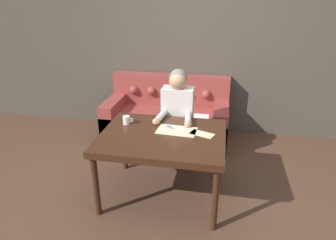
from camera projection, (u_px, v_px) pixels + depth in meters
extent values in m
plane|color=#4C3323|center=(174.00, 194.00, 3.31)|extent=(16.00, 16.00, 0.00)
cube|color=#474238|center=(195.00, 47.00, 4.44)|extent=(8.00, 0.06, 2.60)
cube|color=#381E11|center=(163.00, 138.00, 3.04)|extent=(1.26, 0.99, 0.07)
cylinder|color=#381E11|center=(96.00, 186.00, 2.89)|extent=(0.06, 0.06, 0.66)
cylinder|color=#381E11|center=(215.00, 200.00, 2.70)|extent=(0.06, 0.06, 0.66)
cylinder|color=#381E11|center=(124.00, 145.00, 3.68)|extent=(0.06, 0.06, 0.66)
cylinder|color=#381E11|center=(218.00, 153.00, 3.48)|extent=(0.06, 0.06, 0.66)
cube|color=brown|center=(167.00, 125.00, 4.48)|extent=(1.78, 0.89, 0.44)
cube|color=brown|center=(171.00, 90.00, 4.60)|extent=(1.78, 0.22, 0.47)
cube|color=brown|center=(116.00, 117.00, 4.58)|extent=(0.20, 0.89, 0.60)
cube|color=brown|center=(220.00, 124.00, 4.31)|extent=(0.20, 0.89, 0.60)
sphere|color=brown|center=(134.00, 90.00, 4.58)|extent=(0.13, 0.13, 0.13)
sphere|color=brown|center=(151.00, 91.00, 4.53)|extent=(0.13, 0.13, 0.13)
sphere|color=brown|center=(169.00, 92.00, 4.49)|extent=(0.13, 0.13, 0.13)
sphere|color=brown|center=(188.00, 93.00, 4.44)|extent=(0.13, 0.13, 0.13)
sphere|color=brown|center=(206.00, 94.00, 4.39)|extent=(0.13, 0.13, 0.13)
cube|color=white|center=(198.00, 117.00, 4.21)|extent=(0.30, 0.22, 0.00)
cylinder|color=#33281E|center=(177.00, 149.00, 3.79)|extent=(0.28, 0.28, 0.45)
cube|color=beige|center=(178.00, 111.00, 3.59)|extent=(0.37, 0.22, 0.58)
sphere|color=tan|center=(178.00, 81.00, 3.42)|extent=(0.20, 0.20, 0.20)
sphere|color=slate|center=(178.00, 78.00, 3.43)|extent=(0.21, 0.21, 0.21)
cylinder|color=beige|center=(160.00, 117.00, 3.37)|extent=(0.11, 0.30, 0.07)
sphere|color=tan|center=(156.00, 122.00, 3.24)|extent=(0.08, 0.08, 0.08)
cylinder|color=beige|center=(188.00, 119.00, 3.32)|extent=(0.10, 0.30, 0.07)
sphere|color=tan|center=(188.00, 124.00, 3.18)|extent=(0.08, 0.08, 0.08)
cube|color=beige|center=(177.00, 130.00, 3.11)|extent=(0.42, 0.28, 0.00)
cube|color=beige|center=(202.00, 134.00, 3.04)|extent=(0.27, 0.20, 0.00)
cube|color=silver|center=(178.00, 131.00, 3.11)|extent=(0.12, 0.08, 0.00)
cube|color=#2D569E|center=(170.00, 128.00, 3.18)|extent=(0.08, 0.05, 0.00)
torus|color=#2D569E|center=(167.00, 127.00, 3.20)|extent=(0.04, 0.04, 0.01)
cube|color=silver|center=(176.00, 131.00, 3.10)|extent=(0.09, 0.11, 0.00)
cube|color=#2D569E|center=(171.00, 127.00, 3.19)|extent=(0.06, 0.08, 0.00)
torus|color=#2D569E|center=(169.00, 126.00, 3.22)|extent=(0.04, 0.04, 0.01)
cylinder|color=silver|center=(173.00, 129.00, 3.15)|extent=(0.01, 0.01, 0.01)
cylinder|color=silver|center=(126.00, 120.00, 3.26)|extent=(0.08, 0.08, 0.09)
torus|color=silver|center=(131.00, 120.00, 3.25)|extent=(0.05, 0.01, 0.05)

